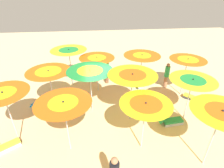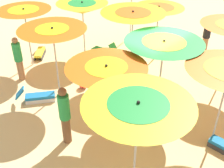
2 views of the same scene
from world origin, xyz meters
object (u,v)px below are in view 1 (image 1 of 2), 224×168
object	(u,v)px
beach_umbrella_9	(97,61)
lounger_1	(171,120)
beach_umbrella_10	(142,59)
lounger_2	(45,106)
beach_umbrella_7	(192,84)
beach_ball	(137,96)
lounger_3	(193,97)
beach_umbrella_2	(145,108)
beach_umbrella_4	(49,74)
beachgoer_1	(167,75)
beach_umbrella_3	(221,116)
beach_umbrella_11	(187,62)
lounger_0	(4,146)
beach_umbrella_6	(132,79)
beach_umbrella_0	(4,97)
lounger_4	(140,82)
beach_umbrella_1	(64,107)
beach_umbrella_5	(90,73)
beach_umbrella_8	(69,53)
beachgoer_2	(107,70)

from	to	relation	value
beach_umbrella_9	lounger_1	distance (m)	5.16
beach_umbrella_10	lounger_2	distance (m)	5.96
lounger_2	beach_umbrella_7	bearing A→B (deg)	-10.39
lounger_2	beach_ball	xyz separation A→B (m)	(-0.46, 5.15, -0.05)
lounger_3	beach_umbrella_2	bearing A→B (deg)	85.74
lounger_3	beach_umbrella_10	bearing A→B (deg)	23.46
beach_umbrella_4	beach_umbrella_7	world-z (taller)	beach_umbrella_4
beach_umbrella_9	beachgoer_1	xyz separation A→B (m)	(0.03, 4.36, -1.14)
beach_umbrella_3	beachgoer_1	world-z (taller)	beach_umbrella_3
beach_umbrella_7	beach_umbrella_11	xyz separation A→B (m)	(-2.15, 0.80, 0.15)
lounger_3	lounger_0	bearing A→B (deg)	63.02
beach_umbrella_6	beach_ball	xyz separation A→B (m)	(-1.74, 0.76, -2.15)
beach_umbrella_0	beach_umbrella_6	xyz separation A→B (m)	(-0.91, 5.05, 0.02)
beach_umbrella_4	beach_umbrella_6	size ratio (longest dim) A/B	0.92
beach_umbrella_2	beach_umbrella_11	xyz separation A→B (m)	(-3.71, 3.40, 0.10)
beach_ball	beach_umbrella_11	bearing A→B (deg)	94.10
lounger_4	beach_ball	xyz separation A→B (m)	(1.54, -0.55, -0.05)
beach_umbrella_1	beach_umbrella_7	xyz separation A→B (m)	(-1.36, 5.52, -0.16)
beach_umbrella_5	beach_ball	distance (m)	3.42
beach_umbrella_6	lounger_0	size ratio (longest dim) A/B	2.12
beach_umbrella_6	beach_umbrella_7	size ratio (longest dim) A/B	1.13
beach_umbrella_11	lounger_2	xyz separation A→B (m)	(0.66, -7.93, -1.94)
beach_umbrella_1	beach_umbrella_11	world-z (taller)	beach_umbrella_1
beach_umbrella_2	lounger_0	distance (m)	5.89
beach_umbrella_0	lounger_4	bearing A→B (deg)	123.41
beach_umbrella_1	beach_umbrella_8	distance (m)	5.37
beach_umbrella_2	beach_umbrella_11	bearing A→B (deg)	137.55
beach_umbrella_9	lounger_3	distance (m)	5.98
beach_umbrella_0	lounger_2	xyz separation A→B (m)	(-2.19, 0.65, -2.08)
beach_umbrella_10	lounger_0	distance (m)	7.85
beach_umbrella_1	lounger_2	distance (m)	3.81
beach_umbrella_0	beachgoer_2	xyz separation A→B (m)	(-4.75, 4.20, -1.35)
lounger_2	lounger_3	world-z (taller)	lounger_2
beach_umbrella_2	lounger_2	world-z (taller)	beach_umbrella_2
beach_umbrella_0	lounger_2	bearing A→B (deg)	163.39
beach_umbrella_3	beach_umbrella_9	world-z (taller)	beach_umbrella_3
lounger_1	beachgoer_1	bearing A→B (deg)	68.40
beach_umbrella_2	beach_umbrella_10	xyz separation A→B (m)	(-4.31, 0.94, 0.16)
beachgoer_1	beach_umbrella_2	bearing A→B (deg)	176.47
beach_umbrella_9	beach_umbrella_1	bearing A→B (deg)	-16.39
beach_umbrella_7	lounger_4	xyz separation A→B (m)	(-3.49, -1.42, -1.80)
beach_umbrella_3	beach_umbrella_5	bearing A→B (deg)	-132.15
beach_umbrella_1	beachgoer_1	xyz separation A→B (m)	(-4.42, 5.67, -1.28)
lounger_0	beachgoer_1	xyz separation A→B (m)	(-4.22, 8.33, 0.66)
beach_umbrella_1	lounger_1	xyz separation A→B (m)	(-0.99, 4.69, -1.94)
lounger_3	beach_ball	bearing A→B (deg)	38.72
beach_umbrella_0	beachgoer_1	world-z (taller)	beach_umbrella_0
lounger_3	beachgoer_1	size ratio (longest dim) A/B	0.69
beach_umbrella_7	beachgoer_1	distance (m)	3.27
beach_umbrella_2	beach_umbrella_10	world-z (taller)	beach_umbrella_10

